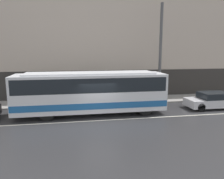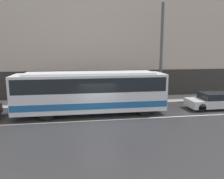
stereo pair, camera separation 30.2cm
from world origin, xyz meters
name	(u,v)px [view 1 (the left image)]	position (x,y,z in m)	size (l,w,h in m)	color
ground_plane	(99,121)	(0.00, 0.00, 0.00)	(60.00, 60.00, 0.00)	#2D2D30
sidewalk	(92,101)	(0.00, 5.50, 0.06)	(60.00, 3.00, 0.12)	gray
building_facade	(90,29)	(0.00, 7.14, 6.71)	(60.00, 0.35, 13.84)	#B7A899
lane_stripe	(99,120)	(0.00, 0.00, 0.00)	(54.00, 0.14, 0.01)	beige
transit_bus	(91,91)	(-0.38, 1.70, 1.77)	(11.00, 2.57, 3.14)	silver
sedan_white_front	(214,100)	(9.85, 1.70, 0.63)	(4.76, 1.84, 1.32)	silver
utility_pole_near	(160,54)	(6.06, 4.44, 4.45)	(0.26, 0.26, 8.66)	#4C4C4F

